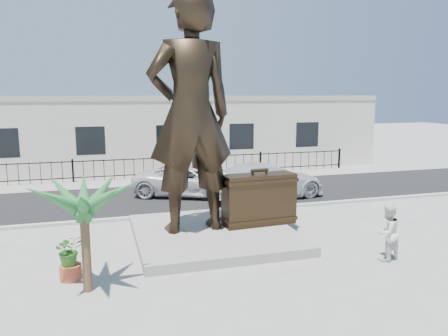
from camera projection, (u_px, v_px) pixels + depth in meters
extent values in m
plane|color=#9E9991|center=(242.00, 252.00, 13.45)|extent=(100.00, 100.00, 0.00)
cube|color=black|center=(189.00, 195.00, 21.02)|extent=(40.00, 7.00, 0.01)
cube|color=#A5A399|center=(207.00, 212.00, 17.70)|extent=(40.00, 0.25, 0.12)
cube|color=#9E9991|center=(175.00, 179.00, 24.81)|extent=(40.00, 2.50, 0.02)
cube|color=gray|center=(214.00, 234.00, 14.71)|extent=(5.20, 5.20, 0.30)
cube|color=black|center=(172.00, 167.00, 25.47)|extent=(22.00, 0.10, 1.20)
cube|color=silver|center=(161.00, 133.00, 29.17)|extent=(28.00, 7.00, 4.40)
imported|color=black|center=(191.00, 114.00, 14.07)|extent=(2.97, 2.09, 7.74)
cube|color=black|center=(259.00, 199.00, 15.18)|extent=(2.57, 0.97, 1.78)
imported|color=white|center=(387.00, 233.00, 12.66)|extent=(0.95, 0.83, 1.68)
imported|color=silver|center=(190.00, 180.00, 20.82)|extent=(5.79, 4.39, 1.46)
imported|color=silver|center=(266.00, 181.00, 20.30)|extent=(5.95, 3.17, 1.64)
imported|color=orange|center=(172.00, 162.00, 24.63)|extent=(1.45, 1.08, 2.00)
cylinder|color=#B14D2F|center=(71.00, 272.00, 11.43)|extent=(0.56, 0.56, 0.40)
imported|color=#2F6420|center=(69.00, 250.00, 11.33)|extent=(0.90, 0.83, 0.82)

